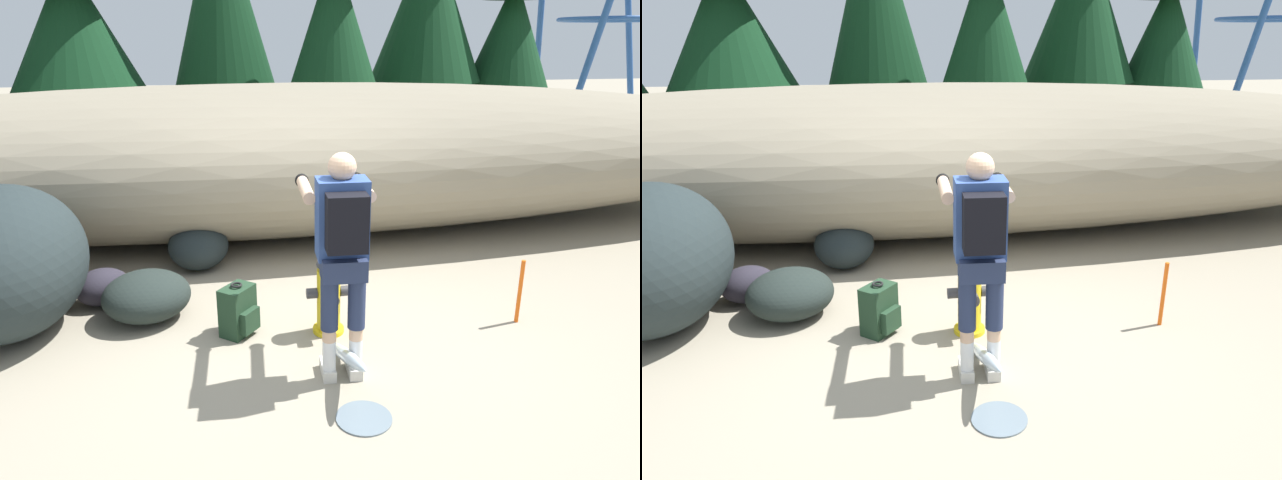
% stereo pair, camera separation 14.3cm
% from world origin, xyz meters
% --- Properties ---
extents(ground_plane, '(56.00, 56.00, 0.04)m').
position_xyz_m(ground_plane, '(0.00, 0.00, -0.02)').
color(ground_plane, gray).
extents(dirt_embankment, '(16.00, 3.20, 1.90)m').
position_xyz_m(dirt_embankment, '(0.00, 3.17, 0.95)').
color(dirt_embankment, gray).
rests_on(dirt_embankment, ground_plane).
extents(fire_hydrant, '(0.38, 0.33, 0.74)m').
position_xyz_m(fire_hydrant, '(0.11, 0.22, 0.34)').
color(fire_hydrant, gold).
rests_on(fire_hydrant, ground_plane).
extents(hydrant_water_jet, '(0.39, 1.30, 0.52)m').
position_xyz_m(hydrant_water_jet, '(0.11, -0.54, 0.15)').
color(hydrant_water_jet, silver).
rests_on(hydrant_water_jet, ground_plane).
extents(utility_worker, '(0.57, 0.99, 1.71)m').
position_xyz_m(utility_worker, '(0.07, -0.41, 1.08)').
color(utility_worker, beige).
rests_on(utility_worker, ground_plane).
extents(spare_backpack, '(0.36, 0.36, 0.47)m').
position_xyz_m(spare_backpack, '(-0.67, 0.33, 0.22)').
color(spare_backpack, '#1E3823').
rests_on(spare_backpack, ground_plane).
extents(boulder_large, '(1.47, 1.76, 1.30)m').
position_xyz_m(boulder_large, '(-2.59, 0.73, 0.65)').
color(boulder_large, '#212B2C').
rests_on(boulder_large, ground_plane).
extents(boulder_mid, '(0.98, 0.96, 0.44)m').
position_xyz_m(boulder_mid, '(-1.47, 0.79, 0.22)').
color(boulder_mid, '#1F2824').
rests_on(boulder_mid, ground_plane).
extents(boulder_small, '(0.71, 0.78, 0.51)m').
position_xyz_m(boulder_small, '(-1.03, 1.94, 0.26)').
color(boulder_small, black).
rests_on(boulder_small, ground_plane).
extents(boulder_outlier, '(0.64, 0.59, 0.35)m').
position_xyz_m(boulder_outlier, '(-1.92, 1.16, 0.18)').
color(boulder_outlier, '#28252F').
rests_on(boulder_outlier, ground_plane).
extents(pine_tree_left, '(2.65, 2.65, 5.40)m').
position_xyz_m(pine_tree_left, '(-3.05, 6.85, 2.93)').
color(pine_tree_left, '#47331E').
rests_on(pine_tree_left, ground_plane).
extents(pine_tree_right, '(1.94, 1.94, 5.78)m').
position_xyz_m(pine_tree_right, '(1.39, 6.26, 3.02)').
color(pine_tree_right, '#47331E').
rests_on(pine_tree_right, ground_plane).
extents(pine_tree_ridge_end, '(2.03, 2.03, 5.29)m').
position_xyz_m(pine_tree_ridge_end, '(5.22, 7.17, 2.78)').
color(pine_tree_ridge_end, '#47331E').
rests_on(pine_tree_ridge_end, ground_plane).
extents(survey_stake, '(0.04, 0.04, 0.60)m').
position_xyz_m(survey_stake, '(1.82, 0.09, 0.30)').
color(survey_stake, '#E55914').
rests_on(survey_stake, ground_plane).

